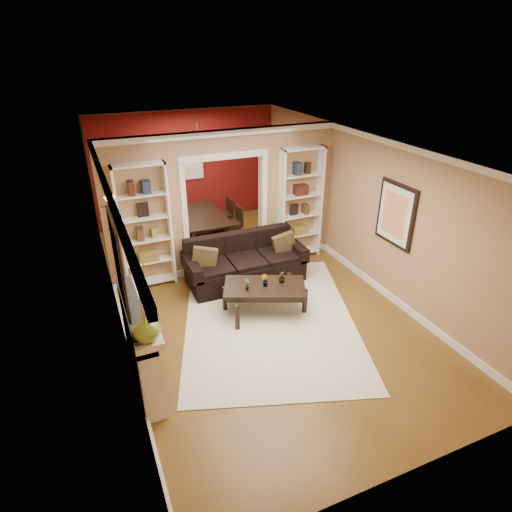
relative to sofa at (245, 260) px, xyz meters
name	(u,v)px	position (x,y,z in m)	size (l,w,h in m)	color
floor	(249,293)	(-0.12, -0.45, -0.44)	(8.00, 8.00, 0.00)	brown
ceiling	(247,143)	(-0.12, -0.45, 2.26)	(8.00, 8.00, 0.00)	white
wall_back	(187,167)	(-0.12, 3.55, 0.91)	(8.00, 8.00, 0.00)	#A98059
wall_front	(414,380)	(-0.12, -4.45, 0.91)	(8.00, 8.00, 0.00)	#A98059
wall_left	(108,247)	(-2.37, -0.45, 0.91)	(8.00, 8.00, 0.00)	#A98059
wall_right	(360,206)	(2.13, -0.45, 0.91)	(8.00, 8.00, 0.00)	#A98059
partition_wall	(224,202)	(-0.12, 0.75, 0.91)	(4.50, 0.15, 2.70)	#A98059
red_back_panel	(187,169)	(-0.12, 3.52, 0.88)	(4.44, 0.04, 2.64)	maroon
dining_window	(187,160)	(-0.12, 3.48, 1.11)	(0.78, 0.03, 0.98)	#8CA5CC
area_rug	(269,318)	(-0.10, -1.30, -0.43)	(2.71, 3.79, 0.01)	silver
sofa	(245,260)	(0.00, 0.00, 0.00)	(2.23, 0.96, 0.87)	black
pillow_left	(204,259)	(-0.79, -0.02, 0.21)	(0.43, 0.12, 0.43)	brown
pillow_right	(284,244)	(0.79, -0.02, 0.20)	(0.42, 0.12, 0.42)	brown
coffee_table	(265,299)	(-0.09, -1.09, -0.19)	(1.32, 0.72, 0.50)	black
plant_left	(247,284)	(-0.40, -1.09, 0.17)	(0.11, 0.07, 0.20)	#336626
plant_center	(265,280)	(-0.09, -1.09, 0.17)	(0.11, 0.09, 0.20)	#336626
plant_right	(282,277)	(0.22, -1.09, 0.16)	(0.11, 0.11, 0.19)	#336626
bookshelf_left	(145,228)	(-1.67, 0.58, 0.71)	(0.90, 0.30, 2.30)	white
bookshelf_right	(300,204)	(1.43, 0.58, 0.71)	(0.90, 0.30, 2.30)	white
fireplace	(143,344)	(-2.21, -1.95, 0.14)	(0.32, 1.70, 1.16)	white
vase	(146,327)	(-2.21, -2.65, 0.89)	(0.32, 0.32, 0.33)	olive
mirror	(118,263)	(-2.35, -1.95, 1.36)	(0.03, 0.95, 1.10)	silver
wall_sconce	(107,204)	(-2.27, 0.10, 1.39)	(0.18, 0.18, 0.22)	#FFE0A5
framed_art	(395,214)	(2.09, -1.45, 1.11)	(0.04, 0.85, 1.05)	black
dining_table	(203,227)	(-0.18, 2.15, -0.12)	(0.99, 1.78, 0.63)	black
dining_chair_nw	(182,233)	(-0.73, 1.85, -0.05)	(0.38, 0.38, 0.77)	black
dining_chair_ne	(230,224)	(0.37, 1.85, -0.02)	(0.41, 0.41, 0.83)	black
dining_chair_sw	(176,223)	(-0.73, 2.45, -0.04)	(0.39, 0.39, 0.79)	black
dining_chair_se	(221,215)	(0.37, 2.45, -0.03)	(0.41, 0.41, 0.82)	black
chandelier	(200,151)	(-0.12, 2.25, 1.58)	(0.50, 0.50, 0.30)	#3B291B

